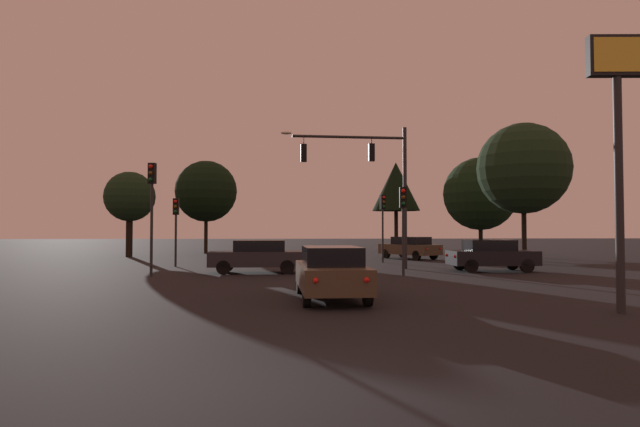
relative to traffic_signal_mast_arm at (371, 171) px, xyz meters
name	(u,v)px	position (x,y,z in m)	size (l,w,h in m)	color
ground_plane	(285,263)	(-4.38, 4.84, -5.01)	(168.00, 168.00, 0.00)	black
traffic_signal_mast_arm	(371,171)	(0.00, 0.00, 0.00)	(6.49, 0.56, 7.29)	#232326
traffic_light_corner_left	(383,214)	(1.61, 5.17, -2.06)	(0.36, 0.39, 4.15)	#232326
traffic_light_corner_right	(403,212)	(0.78, -3.82, -2.25)	(0.33, 0.37, 3.87)	#232326
traffic_light_median	(176,218)	(-10.31, 2.45, -2.35)	(0.31, 0.35, 3.71)	#232326
traffic_light_far_side	(152,197)	(-10.12, -3.39, -1.57)	(0.35, 0.38, 4.89)	#232326
car_nearside_lane	(331,272)	(-3.06, -11.18, -4.21)	(1.93, 4.51, 1.52)	#473828
car_crossing_left	(491,255)	(5.51, -1.88, -4.21)	(4.12, 1.94, 1.52)	black
car_crossing_right	(257,256)	(-5.66, -2.01, -4.21)	(4.38, 1.76, 1.52)	#232328
car_far_lane	(410,247)	(4.18, 8.83, -4.21)	(3.82, 4.71, 1.52)	#473828
store_sign_illuminated	(617,109)	(3.67, -14.10, -0.06)	(1.41, 0.37, 6.73)	#232326
tree_behind_sign	(206,191)	(-11.01, 17.85, 0.24)	(5.16, 5.16, 7.83)	black
tree_left_far	(480,194)	(11.33, 14.35, -0.11)	(5.86, 5.86, 7.83)	black
tree_center_horizon	(523,169)	(10.04, 4.16, 0.70)	(5.50, 5.50, 8.47)	black
tree_right_cluster	(130,197)	(-15.88, 12.98, -0.58)	(3.70, 3.70, 6.32)	black
tree_lot_edge	(396,187)	(5.68, 19.99, 0.91)	(4.31, 4.31, 8.14)	black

